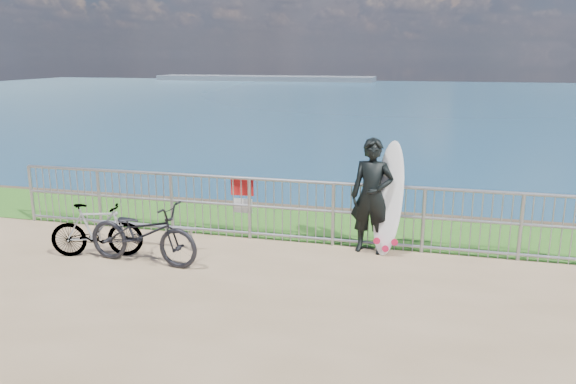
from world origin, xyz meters
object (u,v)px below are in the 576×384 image
(surfer, at_px, (372,196))
(bicycle_near, at_px, (143,233))
(surfboard, at_px, (388,203))
(bicycle_far, at_px, (97,230))

(surfer, height_order, bicycle_near, surfer)
(surfboard, distance_m, bicycle_far, 4.76)
(bicycle_near, relative_size, bicycle_far, 1.27)
(bicycle_near, bearing_deg, bicycle_far, 87.75)
(bicycle_near, bearing_deg, surfboard, -64.55)
(bicycle_far, bearing_deg, surfboard, -90.74)
(bicycle_far, bearing_deg, surfer, -89.63)
(surfboard, height_order, bicycle_near, surfboard)
(surfboard, bearing_deg, bicycle_near, -158.82)
(surfboard, bearing_deg, bicycle_far, -163.83)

